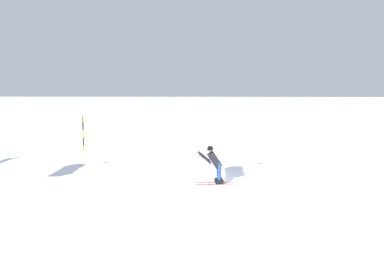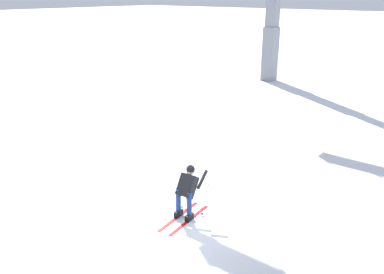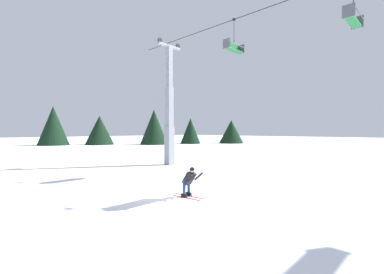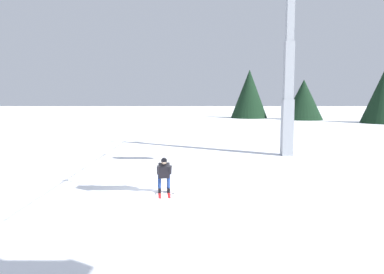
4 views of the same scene
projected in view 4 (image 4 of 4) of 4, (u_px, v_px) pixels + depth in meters
name	position (u px, v px, depth m)	size (l,w,h in m)	color
ground_plane	(161.00, 192.00, 14.25)	(260.00, 260.00, 0.00)	white
skier_carving_main	(164.00, 173.00, 13.91)	(1.76, 0.74, 1.52)	red
lift_tower_near	(288.00, 80.00, 22.62)	(0.66, 2.53, 10.92)	gray
tree_line_ridge	(357.00, 97.00, 54.17)	(27.87, 39.35, 8.20)	black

